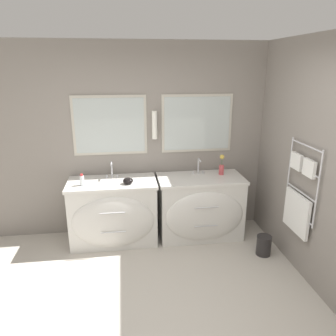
# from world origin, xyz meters

# --- Properties ---
(wall_back) EXTENTS (4.99, 0.15, 2.60)m
(wall_back) POSITION_xyz_m (0.01, 2.14, 1.31)
(wall_back) COLOR gray
(wall_back) RESTS_ON ground_plane
(wall_right) EXTENTS (0.13, 4.16, 2.60)m
(wall_right) POSITION_xyz_m (1.72, 0.95, 1.29)
(wall_right) COLOR gray
(wall_right) RESTS_ON ground_plane
(vanity_left) EXTENTS (1.15, 0.67, 0.85)m
(vanity_left) POSITION_xyz_m (-0.42, 1.75, 0.43)
(vanity_left) COLOR silver
(vanity_left) RESTS_ON ground_plane
(vanity_right) EXTENTS (1.15, 0.67, 0.85)m
(vanity_right) POSITION_xyz_m (0.76, 1.75, 0.43)
(vanity_right) COLOR silver
(vanity_right) RESTS_ON ground_plane
(faucet_left) EXTENTS (0.17, 0.14, 0.22)m
(faucet_left) POSITION_xyz_m (-0.42, 1.94, 0.96)
(faucet_left) COLOR silver
(faucet_left) RESTS_ON vanity_left
(faucet_right) EXTENTS (0.17, 0.14, 0.22)m
(faucet_right) POSITION_xyz_m (0.76, 1.94, 0.96)
(faucet_right) COLOR silver
(faucet_right) RESTS_ON vanity_right
(toiletry_bottle) EXTENTS (0.05, 0.05, 0.15)m
(toiletry_bottle) POSITION_xyz_m (-0.78, 1.69, 0.92)
(toiletry_bottle) COLOR silver
(toiletry_bottle) RESTS_ON vanity_left
(amenity_bowl) EXTENTS (0.13, 0.13, 0.08)m
(amenity_bowl) POSITION_xyz_m (-0.21, 1.67, 0.89)
(amenity_bowl) COLOR black
(amenity_bowl) RESTS_ON vanity_left
(flower_vase) EXTENTS (0.07, 0.07, 0.28)m
(flower_vase) POSITION_xyz_m (1.07, 1.87, 0.97)
(flower_vase) COLOR #CC4C51
(flower_vase) RESTS_ON vanity_right
(waste_bin) EXTENTS (0.19, 0.19, 0.25)m
(waste_bin) POSITION_xyz_m (1.44, 1.17, 0.13)
(waste_bin) COLOR #282626
(waste_bin) RESTS_ON ground_plane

